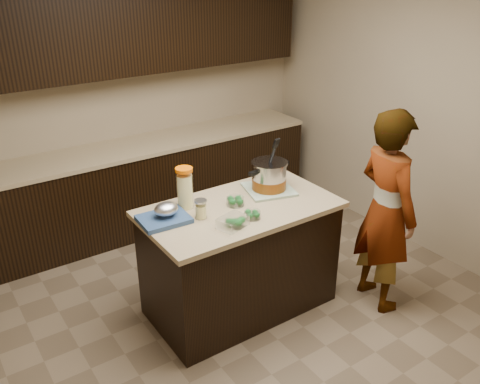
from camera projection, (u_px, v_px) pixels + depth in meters
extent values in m
plane|color=brown|center=(240.00, 305.00, 4.15)|extent=(4.00, 4.00, 0.00)
cube|color=tan|center=(127.00, 92.00, 5.07)|extent=(4.00, 0.04, 2.70)
cube|color=tan|center=(422.00, 107.00, 4.60)|extent=(0.04, 4.00, 2.70)
cube|color=black|center=(147.00, 186.00, 5.24)|extent=(3.60, 0.60, 0.86)
cube|color=tan|center=(144.00, 145.00, 5.05)|extent=(3.60, 0.63, 0.04)
cube|color=black|center=(129.00, 32.00, 4.69)|extent=(3.60, 0.35, 0.75)
cube|color=black|center=(240.00, 260.00, 3.97)|extent=(1.40, 0.75, 0.86)
cube|color=tan|center=(240.00, 209.00, 3.78)|extent=(1.46, 0.81, 0.04)
cube|color=#537B55|center=(269.00, 189.00, 4.02)|extent=(0.44, 0.44, 0.02)
cylinder|color=#B7B7BC|center=(269.00, 176.00, 3.97)|extent=(0.29, 0.29, 0.21)
cylinder|color=brown|center=(269.00, 183.00, 4.00)|extent=(0.29, 0.29, 0.09)
cylinder|color=#B7B7BC|center=(270.00, 163.00, 3.93)|extent=(0.31, 0.31, 0.01)
cube|color=black|center=(253.00, 173.00, 3.85)|extent=(0.07, 0.04, 0.03)
cube|color=black|center=(285.00, 163.00, 4.04)|extent=(0.07, 0.04, 0.03)
cylinder|color=black|center=(272.00, 157.00, 3.88)|extent=(0.03, 0.11, 0.26)
cylinder|color=#F4EA95|center=(185.00, 191.00, 3.71)|extent=(0.12, 0.12, 0.26)
cylinder|color=white|center=(185.00, 190.00, 3.70)|extent=(0.13, 0.13, 0.29)
cylinder|color=#EB6204|center=(184.00, 170.00, 3.63)|extent=(0.13, 0.13, 0.02)
cylinder|color=#F4EA95|center=(201.00, 212.00, 3.59)|extent=(0.10, 0.10, 0.10)
cylinder|color=white|center=(201.00, 210.00, 3.58)|extent=(0.11, 0.11, 0.12)
cylinder|color=silver|center=(201.00, 200.00, 3.55)|extent=(0.11, 0.11, 0.02)
cylinder|color=silver|center=(235.00, 201.00, 3.78)|extent=(0.15, 0.15, 0.06)
cylinder|color=silver|center=(252.00, 215.00, 3.59)|extent=(0.13, 0.13, 0.06)
cube|color=silver|center=(233.00, 222.00, 3.48)|extent=(0.23, 0.19, 0.07)
cube|color=navy|center=(164.00, 219.00, 3.55)|extent=(0.35, 0.29, 0.03)
ellipsoid|color=silver|center=(166.00, 210.00, 3.54)|extent=(0.17, 0.14, 0.10)
imported|color=gray|center=(386.00, 211.00, 3.89)|extent=(0.49, 0.65, 1.62)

